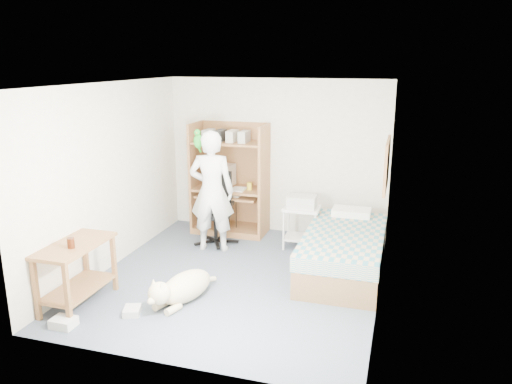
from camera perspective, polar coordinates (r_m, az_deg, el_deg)
floor at (r=6.65m, az=-2.12°, el=-9.81°), size 4.00×4.00×0.00m
wall_back at (r=8.10m, az=2.35°, el=4.03°), size 3.60×0.02×2.50m
wall_right at (r=5.92m, az=14.50°, el=-0.58°), size 0.02×4.00×2.50m
wall_left at (r=7.01m, az=-16.30°, el=1.69°), size 0.02×4.00×2.50m
ceiling at (r=6.05m, az=-2.36°, el=12.24°), size 3.60×4.00×0.02m
computer_hutch at (r=8.15m, az=-2.91°, el=0.99°), size 1.20×0.63×1.80m
bed at (r=6.83m, az=10.00°, el=-6.72°), size 1.02×2.02×0.66m
side_desk at (r=6.16m, az=-19.85°, el=-7.83°), size 0.50×1.00×0.75m
corkboard at (r=6.75m, az=14.73°, el=3.04°), size 0.04×0.94×0.66m
office_chair at (r=7.79m, az=-4.56°, el=-3.00°), size 0.61×0.61×1.09m
person at (r=7.35m, az=-5.07°, el=0.08°), size 0.72×0.53×1.81m
parrot at (r=7.28m, az=-6.63°, el=5.94°), size 0.13×0.23×0.37m
dog at (r=6.04m, az=-8.44°, el=-10.74°), size 0.59×1.10×0.42m
printer_cart at (r=7.56m, az=5.21°, el=-3.30°), size 0.54×0.44×0.64m
printer at (r=7.47m, az=5.27°, el=-1.08°), size 0.43×0.33×0.18m
crt_monitor at (r=8.19m, az=-4.04°, el=1.93°), size 0.42×0.43×0.35m
keyboard at (r=8.05m, az=-3.34°, el=-0.30°), size 0.46×0.20×0.03m
pencil_cup at (r=7.96m, az=-0.75°, el=0.67°), size 0.08×0.08×0.12m
drink_glass at (r=5.93m, az=-20.41°, el=-5.48°), size 0.08×0.08×0.12m
floor_box_a at (r=5.91m, az=-21.13°, el=-13.74°), size 0.25×0.20×0.10m
floor_box_b at (r=5.94m, az=-13.97°, el=-13.05°), size 0.24×0.27×0.08m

